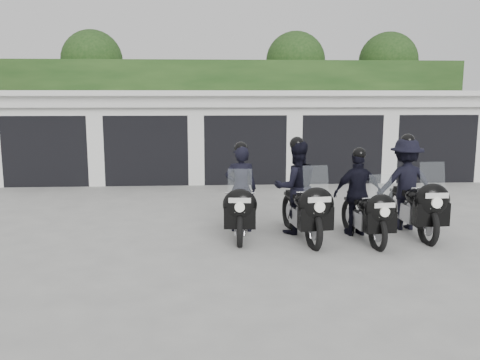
{
  "coord_description": "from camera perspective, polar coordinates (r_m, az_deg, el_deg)",
  "views": [
    {
      "loc": [
        -1.17,
        -10.46,
        2.83
      ],
      "look_at": [
        -0.5,
        0.12,
        1.05
      ],
      "focal_mm": 38.0,
      "sensor_mm": 36.0,
      "label": 1
    }
  ],
  "objects": [
    {
      "name": "police_bike_b",
      "position": [
        10.29,
        6.66,
        -1.52
      ],
      "size": [
        1.04,
        2.36,
        2.06
      ],
      "rotation": [
        0.0,
        0.0,
        0.14
      ],
      "color": "black",
      "rests_on": "ground"
    },
    {
      "name": "garage_block",
      "position": [
        18.6,
        0.02,
        5.21
      ],
      "size": [
        16.4,
        6.8,
        2.96
      ],
      "color": "silver",
      "rests_on": "ground"
    },
    {
      "name": "ground",
      "position": [
        10.9,
        2.7,
        -5.53
      ],
      "size": [
        80.0,
        80.0,
        0.0
      ],
      "primitive_type": "plane",
      "color": "#9F9F99",
      "rests_on": "ground"
    },
    {
      "name": "police_bike_d",
      "position": [
        11.13,
        18.44,
        -0.98
      ],
      "size": [
        1.28,
        2.41,
        2.09
      ],
      "rotation": [
        0.0,
        0.0,
        0.03
      ],
      "color": "black",
      "rests_on": "ground"
    },
    {
      "name": "police_bike_c",
      "position": [
        10.39,
        13.44,
        -2.08
      ],
      "size": [
        1.06,
        2.13,
        1.85
      ],
      "rotation": [
        0.0,
        0.0,
        0.1
      ],
      "color": "black",
      "rests_on": "ground"
    },
    {
      "name": "police_bike_a",
      "position": [
        10.29,
        0.07,
        -2.01
      ],
      "size": [
        0.77,
        2.23,
        1.94
      ],
      "rotation": [
        0.0,
        0.0,
        -0.08
      ],
      "color": "black",
      "rests_on": "ground"
    },
    {
      "name": "background_vegetation",
      "position": [
        23.43,
        0.19,
        9.4
      ],
      "size": [
        20.0,
        3.9,
        5.8
      ],
      "color": "#193513",
      "rests_on": "ground"
    }
  ]
}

